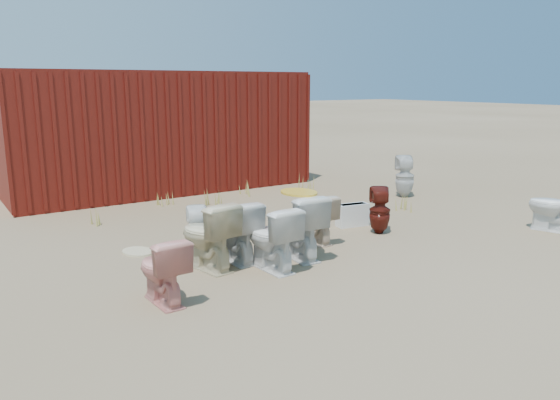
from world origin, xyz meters
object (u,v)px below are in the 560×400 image
toilet_back_beige_right (316,218)px  toilet_back_e (405,177)px  toilet_front_a (235,231)px  loose_tank (352,215)px  toilet_front_maroon (380,211)px  toilet_back_beige_left (207,235)px  toilet_front_pink (162,270)px  toilet_back_a (197,231)px  toilet_front_c (272,238)px  shipping_container (157,131)px  toilet_front_e (556,206)px  toilet_back_yellowlid (299,226)px

toilet_back_beige_right → toilet_back_e: (3.32, 1.51, 0.06)m
toilet_front_a → loose_tank: size_ratio=1.55×
toilet_front_maroon → toilet_back_beige_left: size_ratio=0.83×
toilet_front_a → toilet_back_beige_right: 1.33m
toilet_front_pink → toilet_back_a: toilet_front_pink is taller
toilet_front_maroon → toilet_front_c: bearing=48.2°
toilet_back_beige_right → toilet_front_maroon: bearing=176.4°
toilet_front_pink → toilet_back_beige_left: toilet_back_beige_left is taller
toilet_back_e → toilet_back_a: bearing=47.3°
shipping_container → toilet_front_e: (3.60, -6.58, -0.81)m
toilet_back_a → toilet_back_beige_right: size_ratio=0.93×
toilet_front_c → toilet_back_yellowlid: bearing=-161.8°
shipping_container → toilet_back_a: 4.96m
toilet_front_c → toilet_back_e: size_ratio=0.97×
toilet_back_yellowlid → toilet_back_e: bearing=-147.9°
shipping_container → toilet_front_maroon: 5.46m
toilet_front_maroon → toilet_front_a: bearing=34.9°
toilet_front_c → loose_tank: size_ratio=1.55×
toilet_back_a → shipping_container: bearing=-82.7°
loose_tank → toilet_front_a: bearing=-158.9°
toilet_front_c → toilet_back_a: 1.11m
toilet_back_a → toilet_back_beige_right: toilet_back_beige_right is taller
shipping_container → toilet_back_a: shipping_container is taller
toilet_back_yellowlid → toilet_front_maroon: bearing=-164.9°
shipping_container → toilet_back_e: size_ratio=7.51×
toilet_back_yellowlid → toilet_back_beige_left: bearing=-6.5°
shipping_container → toilet_back_a: bearing=-105.9°
shipping_container → toilet_front_e: shipping_container is taller
toilet_back_e → toilet_front_e: bearing=124.3°
toilet_front_a → toilet_back_yellowlid: toilet_back_yellowlid is taller
toilet_back_yellowlid → toilet_front_a: bearing=-17.9°
toilet_back_beige_left → toilet_back_yellowlid: bearing=158.6°
toilet_front_maroon → toilet_back_beige_left: bearing=36.6°
toilet_back_beige_left → loose_tank: toilet_back_beige_left is taller
toilet_back_e → toilet_front_c: bearing=59.9°
toilet_front_maroon → loose_tank: bearing=-47.9°
toilet_back_a → toilet_front_e: bearing=-177.7°
toilet_front_e → toilet_back_a: (-4.94, 1.88, -0.07)m
toilet_back_a → toilet_back_yellowlid: bearing=165.4°
toilet_back_e → loose_tank: toilet_back_e is taller
toilet_front_maroon → toilet_back_beige_right: 1.08m
toilet_back_a → loose_tank: bearing=-156.5°
toilet_back_e → toilet_back_yellowlid: bearing=60.6°
toilet_front_c → toilet_back_beige_right: size_ratio=1.13×
shipping_container → toilet_back_beige_left: shipping_container is taller
shipping_container → loose_tank: shipping_container is taller
toilet_front_e → toilet_back_a: toilet_front_e is taller
toilet_front_c → shipping_container: bearing=-100.7°
toilet_front_a → toilet_back_yellowlid: 0.80m
toilet_front_c → toilet_front_e: 4.53m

